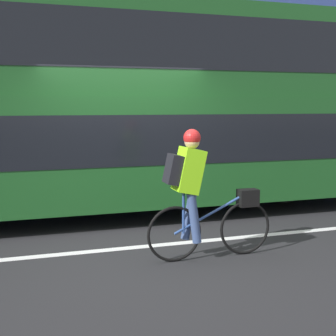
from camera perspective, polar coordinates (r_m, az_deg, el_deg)
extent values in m
plane|color=#232326|center=(6.42, -3.08, -9.83)|extent=(80.00, 80.00, 0.00)
cube|color=silver|center=(6.50, -3.30, -9.55)|extent=(50.00, 0.14, 0.01)
cube|color=gray|center=(11.19, -9.61, -1.94)|extent=(60.00, 1.91, 0.16)
cube|color=#33478C|center=(12.38, -10.86, 19.06)|extent=(60.00, 0.30, 8.79)
cylinder|color=black|center=(9.63, 13.90, -1.15)|extent=(0.98, 0.30, 0.98)
cube|color=#194C1E|center=(8.32, -5.25, 2.49)|extent=(10.40, 2.42, 1.77)
cube|color=black|center=(8.30, -5.27, 3.95)|extent=(9.99, 2.44, 0.78)
cube|color=#194C1E|center=(8.33, -5.39, 13.81)|extent=(10.40, 2.32, 1.51)
cube|color=black|center=(8.34, -5.40, 14.33)|extent=(9.99, 2.34, 0.85)
torus|color=black|center=(6.19, 9.38, -7.20)|extent=(0.70, 0.04, 0.70)
torus|color=black|center=(5.82, 0.79, -8.05)|extent=(0.70, 0.04, 0.70)
cylinder|color=#2D4C8C|center=(5.93, 5.24, -5.54)|extent=(0.98, 0.03, 0.48)
cylinder|color=#2D4C8C|center=(5.79, 1.89, -5.49)|extent=(0.03, 0.03, 0.52)
cube|color=black|center=(6.11, 9.71, -3.59)|extent=(0.26, 0.16, 0.22)
cube|color=#8CE019|center=(5.72, 2.54, -0.28)|extent=(0.37, 0.32, 0.58)
cube|color=black|center=(5.65, 0.64, -0.17)|extent=(0.21, 0.26, 0.38)
cylinder|color=#384C7A|center=(5.92, 2.57, -5.72)|extent=(0.22, 0.11, 0.63)
cylinder|color=#384C7A|center=(5.76, 3.20, -6.12)|extent=(0.20, 0.11, 0.63)
sphere|color=tan|center=(5.69, 2.94, 3.28)|extent=(0.19, 0.19, 0.19)
sphere|color=red|center=(5.69, 2.95, 3.71)|extent=(0.21, 0.21, 0.21)
cylinder|color=#59595B|center=(10.96, -9.40, 5.21)|extent=(0.07, 0.07, 2.64)
cube|color=red|center=(10.93, -9.50, 10.91)|extent=(0.36, 0.02, 0.36)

